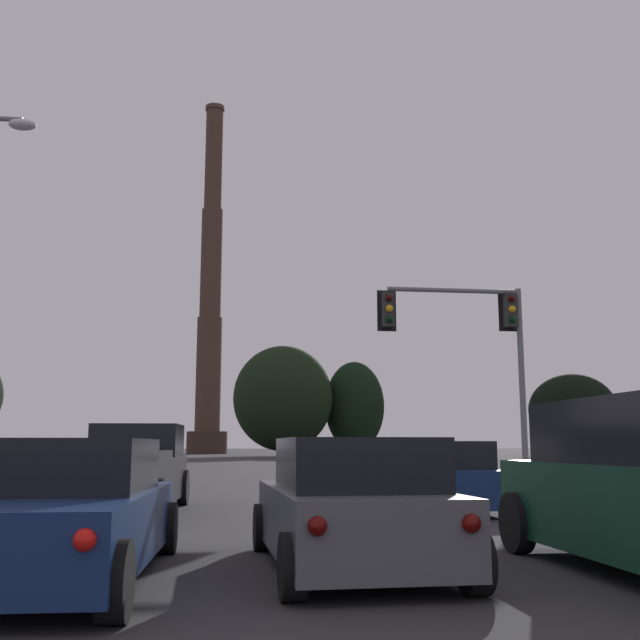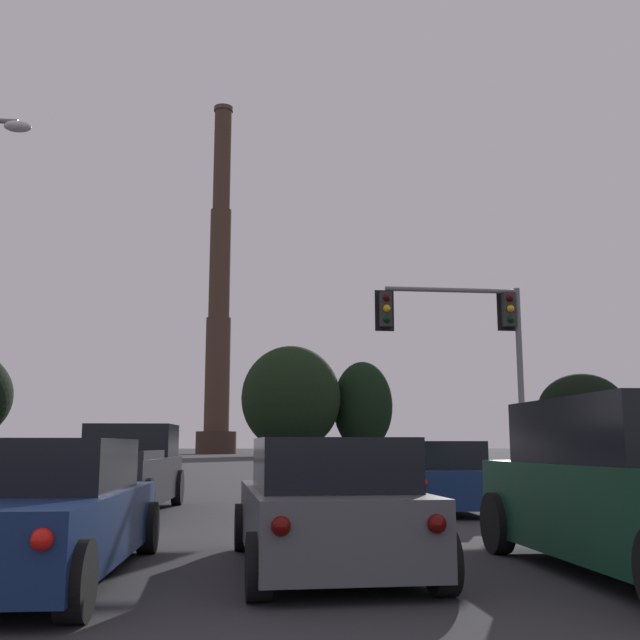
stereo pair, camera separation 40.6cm
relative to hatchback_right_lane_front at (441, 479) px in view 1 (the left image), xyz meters
The scene contains 9 objects.
hatchback_right_lane_front is the anchor object (origin of this frame).
sedan_left_lane_second 9.48m from the hatchback_right_lane_front, 130.25° to the right, with size 2.12×4.75×1.43m.
pickup_truck_left_lane_front 6.50m from the hatchback_right_lane_front, behind, with size 2.44×5.59×1.82m.
hatchback_center_lane_second 7.66m from the hatchback_right_lane_front, 113.72° to the right, with size 2.02×4.15×1.44m.
traffic_light_overhead_right 7.90m from the hatchback_right_lane_front, 64.38° to the left, with size 4.58×0.50×6.10m.
smokestack 106.07m from the hatchback_right_lane_front, 93.93° to the left, with size 6.31×6.31×57.34m.
treeline_left_mid 77.03m from the hatchback_right_lane_front, 88.05° to the left, with size 12.21×10.99×13.52m.
treeline_far_right 79.84m from the hatchback_right_lane_front, 81.40° to the left, with size 7.55×6.79×11.90m.
treeline_center_left 84.84m from the hatchback_right_lane_front, 62.37° to the left, with size 11.05×9.94×10.32m.
Camera 1 is at (-1.29, 0.36, 1.36)m, focal length 42.00 mm.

